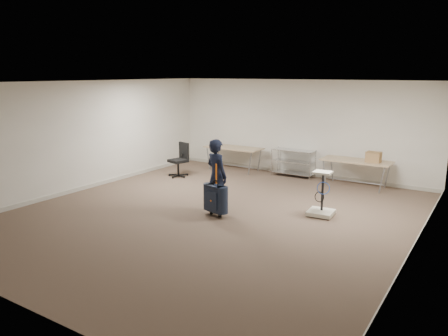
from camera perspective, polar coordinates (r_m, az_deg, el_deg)
The scene contains 10 objects.
ground at distance 9.48m, azimuth -1.38°, elevation -6.07°, with size 9.00×9.00×0.00m, color #4F3C30.
room_shell at distance 10.58m, azimuth 2.81°, elevation -3.81°, with size 8.00×9.00×9.00m.
folding_table_left at distance 13.54m, azimuth 1.27°, elevation 2.52°, with size 1.80×0.75×0.73m.
folding_table_right at distance 12.05m, azimuth 16.89°, elevation 0.74°, with size 1.80×0.75×0.73m.
wire_shelf at distance 12.95m, azimuth 9.04°, elevation 0.84°, with size 1.22×0.47×0.80m.
person at distance 9.46m, azimuth -0.97°, elevation -1.01°, with size 0.59×0.39×1.61m, color black.
suitcase at distance 9.26m, azimuth -1.11°, elevation -4.00°, with size 0.46×0.33×1.14m.
office_chair at distance 12.87m, azimuth -5.85°, elevation 0.23°, with size 0.60×0.60×0.99m.
equipment_cart at distance 9.56m, azimuth 12.58°, elevation -4.61°, with size 0.56×0.56×0.97m.
cardboard_box at distance 11.89m, azimuth 18.95°, elevation 1.37°, with size 0.36×0.27×0.27m, color olive.
Camera 1 is at (5.03, -7.45, 3.00)m, focal length 35.00 mm.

